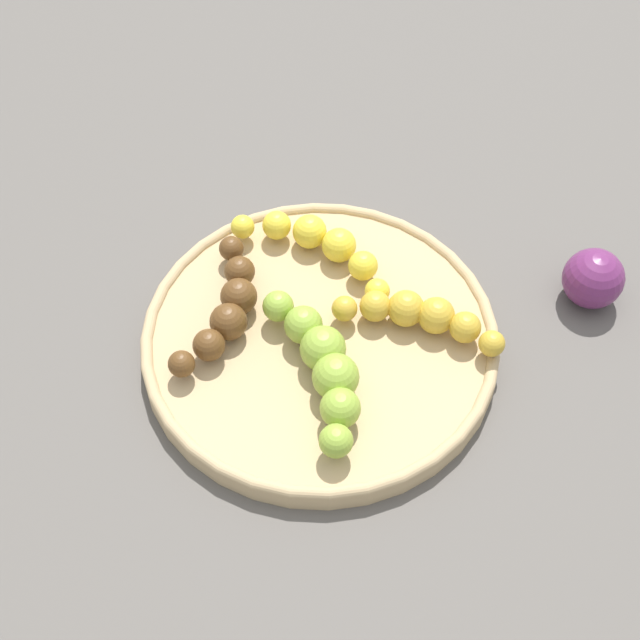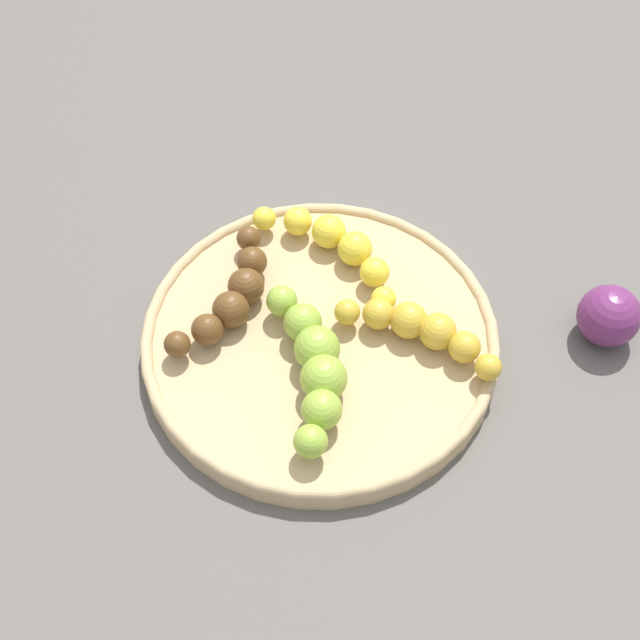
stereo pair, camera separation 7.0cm
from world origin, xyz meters
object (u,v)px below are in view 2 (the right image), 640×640
Objects in this scene: fruit_bowl at (320,339)px; banana_yellow at (336,245)px; plum_purple at (609,316)px; banana_overripe at (232,295)px; banana_spotted at (421,329)px; banana_green at (313,364)px.

fruit_bowl is 0.09m from banana_yellow.
plum_purple is at bearing -135.99° from fruit_bowl.
banana_yellow is 3.01× the size of plum_purple.
banana_overripe is at bearing 19.82° from fruit_bowl.
banana_spotted and banana_yellow have the same top height.
banana_spotted is at bearing 48.08° from plum_purple.
plum_purple reaches higher than banana_spotted.
fruit_bowl is 5.64× the size of plum_purple.
plum_purple is (-0.11, -0.12, -0.01)m from banana_spotted.
fruit_bowl is at bearing 72.39° from banana_green.
plum_purple reaches higher than fruit_bowl.
banana_spotted is 2.66× the size of plum_purple.
plum_purple is at bearing -56.47° from banana_spotted.
banana_green is 0.25m from plum_purple.
banana_overripe is at bearing 123.19° from banana_green.
fruit_bowl is at bearing -147.96° from banana_yellow.
banana_overripe is 0.31m from plum_purple.
banana_green reaches higher than banana_overripe.
banana_overripe is at bearing 103.59° from banana_spotted.
banana_spotted is 0.88× the size of banana_yellow.
banana_yellow is at bearing -58.61° from fruit_bowl.
banana_overripe is 0.16m from banana_spotted.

